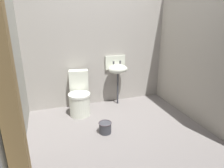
{
  "coord_description": "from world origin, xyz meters",
  "views": [
    {
      "loc": [
        -0.98,
        -2.64,
        1.78
      ],
      "look_at": [
        0.0,
        0.29,
        0.7
      ],
      "focal_mm": 32.01,
      "sensor_mm": 36.0,
      "label": 1
    }
  ],
  "objects_px": {
    "wooden_door_post": "(8,98)",
    "toilet_near_wall": "(79,97)",
    "bucket": "(105,127)",
    "sink": "(117,68)"
  },
  "relations": [
    {
      "from": "wooden_door_post",
      "to": "sink",
      "type": "xyz_separation_m",
      "value": [
        1.65,
        2.03,
        -0.4
      ]
    },
    {
      "from": "bucket",
      "to": "wooden_door_post",
      "type": "bearing_deg",
      "value": -136.85
    },
    {
      "from": "toilet_near_wall",
      "to": "sink",
      "type": "distance_m",
      "value": 0.95
    },
    {
      "from": "wooden_door_post",
      "to": "bucket",
      "type": "xyz_separation_m",
      "value": [
        1.09,
        1.02,
        -1.06
      ]
    },
    {
      "from": "wooden_door_post",
      "to": "toilet_near_wall",
      "type": "relative_size",
      "value": 2.97
    },
    {
      "from": "bucket",
      "to": "sink",
      "type": "bearing_deg",
      "value": 60.74
    },
    {
      "from": "sink",
      "to": "bucket",
      "type": "xyz_separation_m",
      "value": [
        -0.57,
        -1.01,
        -0.66
      ]
    },
    {
      "from": "bucket",
      "to": "toilet_near_wall",
      "type": "bearing_deg",
      "value": 107.19
    },
    {
      "from": "wooden_door_post",
      "to": "sink",
      "type": "bearing_deg",
      "value": 50.83
    },
    {
      "from": "wooden_door_post",
      "to": "bucket",
      "type": "height_order",
      "value": "wooden_door_post"
    }
  ]
}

